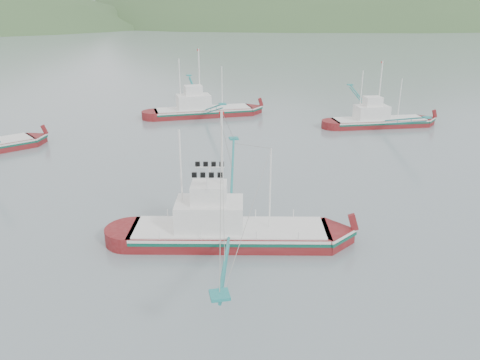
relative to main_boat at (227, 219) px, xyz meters
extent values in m
plane|color=slate|center=(1.70, -2.22, -1.84)|extent=(1200.00, 1200.00, 0.00)
cube|color=#630E11|center=(0.16, -0.04, -1.66)|extent=(14.33, 6.62, 1.85)
cube|color=silver|center=(0.16, -0.04, -0.87)|extent=(14.08, 6.63, 0.20)
cube|color=#0B4E3B|center=(0.16, -0.04, -1.10)|extent=(14.08, 6.65, 0.20)
cube|color=silver|center=(0.16, -0.04, -0.69)|extent=(13.62, 6.29, 0.11)
cube|color=silver|center=(-1.20, 0.27, 0.28)|extent=(5.15, 3.89, 2.03)
cube|color=silver|center=(-1.20, 0.27, 1.95)|extent=(2.79, 2.51, 1.29)
cylinder|color=white|center=(-0.29, 0.07, 3.42)|extent=(0.15, 0.15, 8.32)
cylinder|color=white|center=(-3.00, 0.67, 2.80)|extent=(0.13, 0.13, 7.07)
cylinder|color=white|center=(2.86, -0.64, 2.18)|extent=(0.11, 0.11, 5.82)
cube|color=#630E11|center=(26.83, 29.14, -1.67)|extent=(13.23, 4.23, 1.74)
cube|color=silver|center=(26.83, 29.14, -0.93)|extent=(12.97, 4.28, 0.19)
cube|color=#0B4E3B|center=(26.83, 29.14, -1.15)|extent=(12.97, 4.30, 0.19)
cube|color=silver|center=(26.83, 29.14, -0.76)|extent=(12.57, 4.02, 0.10)
cube|color=silver|center=(25.52, 29.22, 0.16)|extent=(4.50, 3.03, 1.91)
cube|color=silver|center=(25.52, 29.22, 1.72)|extent=(2.37, 2.04, 1.22)
cylinder|color=white|center=(26.39, 29.17, 3.12)|extent=(0.14, 0.14, 7.83)
cylinder|color=white|center=(23.79, 29.32, 2.53)|extent=(0.12, 0.12, 6.65)
cylinder|color=white|center=(29.43, 28.99, 1.94)|extent=(0.10, 0.10, 5.48)
cube|color=#630E11|center=(3.81, 40.63, -1.65)|extent=(14.77, 4.63, 1.95)
cube|color=silver|center=(3.81, 40.63, -0.82)|extent=(14.49, 4.69, 0.21)
cube|color=#0B4E3B|center=(3.81, 40.63, -1.06)|extent=(14.49, 4.71, 0.21)
cube|color=silver|center=(3.81, 40.63, -0.63)|extent=(14.03, 4.40, 0.12)
cube|color=silver|center=(2.35, 40.55, 0.39)|extent=(5.02, 3.36, 2.14)
cube|color=silver|center=(2.35, 40.55, 2.15)|extent=(2.64, 2.27, 1.36)
cylinder|color=white|center=(3.33, 40.60, 3.70)|extent=(0.16, 0.16, 8.76)
cylinder|color=white|center=(0.41, 40.45, 3.05)|extent=(0.14, 0.14, 7.44)
cylinder|color=white|center=(6.73, 40.78, 2.39)|extent=(0.12, 0.12, 6.13)
ellipsoid|color=#33522A|center=(241.70, 427.78, -1.84)|extent=(684.00, 432.00, 306.00)
ellipsoid|color=slate|center=(31.70, 557.78, -1.84)|extent=(960.00, 400.00, 240.00)
camera|label=1|loc=(-5.21, -29.03, 13.85)|focal=35.00mm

